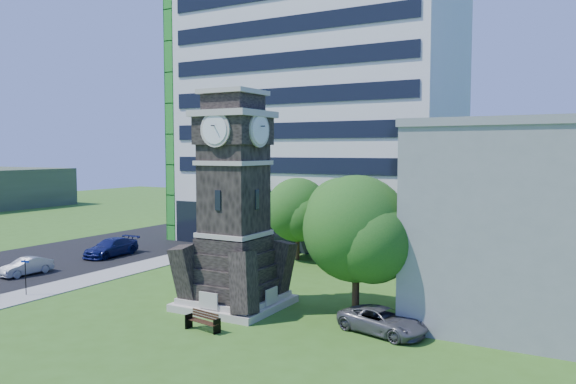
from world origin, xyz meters
The scene contains 15 objects.
ground centered at (0.00, 0.00, 0.00)m, with size 160.00×160.00×0.00m, color #345F1B.
sidewalk centered at (-9.50, 5.00, 0.03)m, with size 3.00×70.00×0.06m, color gray.
street centered at (-18.00, 5.00, 0.01)m, with size 14.00×80.00×0.02m, color black.
clock_tower centered at (3.00, 2.00, 5.28)m, with size 5.40×5.40×12.22m.
office_tall centered at (-3.20, 25.84, 14.22)m, with size 26.20×15.11×28.60m.
office_low centered at (19.97, 8.00, 5.21)m, with size 15.20×12.20×10.40m.
car_street_mid centered at (-14.68, 1.42, 0.61)m, with size 1.29×3.71×1.22m, color gray.
car_street_north centered at (-14.82, 9.54, 0.75)m, with size 2.09×5.14×1.49m, color #131953.
car_east_lot centered at (11.99, 1.58, 0.62)m, with size 2.07×4.48×1.25m, color #58575D.
park_bench centered at (4.12, -2.32, 0.51)m, with size 1.85×0.49×0.96m.
street_sign centered at (-9.54, -2.29, 1.41)m, with size 0.54×0.05×2.25m.
tree_nw centered at (-6.57, 17.73, 4.09)m, with size 5.55×5.04×6.78m.
tree_nc centered at (-0.33, 15.90, 3.94)m, with size 5.71×5.20×6.70m.
tree_ne centered at (4.10, 14.66, 4.04)m, with size 5.86×5.33×6.88m.
tree_east centered at (10.03, 3.10, 4.63)m, with size 6.16×5.60×7.63m.
Camera 1 is at (21.02, -23.96, 8.87)m, focal length 35.00 mm.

